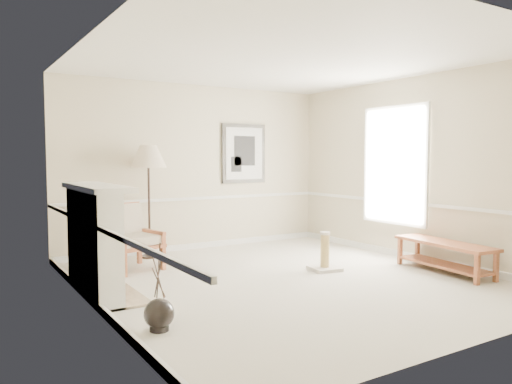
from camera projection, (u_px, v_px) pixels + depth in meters
ground at (287, 280)px, 6.63m from camera, size 5.50×5.50×0.00m
room at (292, 140)px, 6.64m from camera, size 5.04×5.54×2.92m
fireplace at (95, 242)px, 5.85m from camera, size 0.64×1.64×1.31m
floor_vase at (159, 315)px, 4.68m from camera, size 0.29×0.29×0.84m
armchair at (128, 234)px, 7.26m from camera, size 0.87×0.91×0.95m
floor_lamp at (148, 160)px, 8.01m from camera, size 0.75×0.75×1.83m
bench at (444, 252)px, 7.05m from camera, size 0.62×1.58×0.44m
scratching_post at (325, 258)px, 7.19m from camera, size 0.44×0.44×0.56m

